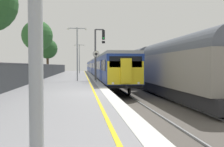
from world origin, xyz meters
TOP-DOWN VIEW (x-y plane):
  - ground at (2.64, 0.00)m, footprint 17.40×110.00m
  - commuter_train_at_platform at (2.10, 35.04)m, footprint 2.83×63.49m
  - freight_train_adjacent_track at (6.10, 10.93)m, footprint 2.60×28.94m
  - signal_gantry at (0.61, 11.47)m, footprint 1.10×0.24m
  - speed_limit_sign at (0.25, 8.47)m, footprint 0.59×0.08m
  - platform_lamp_mid at (-1.51, 11.17)m, footprint 2.00×0.20m
  - platform_lamp_far at (-1.51, 33.23)m, footprint 2.00×0.20m
  - background_tree_left at (-7.29, 21.74)m, footprint 4.36×4.36m
  - background_tree_right at (-7.03, 29.27)m, footprint 3.45×3.45m

SIDE VIEW (x-z plane):
  - ground at x=2.64m, z-range -1.21..0.00m
  - commuter_train_at_platform at x=2.10m, z-range -0.64..3.17m
  - freight_train_adjacent_track at x=6.10m, z-range -0.79..3.76m
  - speed_limit_sign at x=0.25m, z-range 0.39..3.30m
  - platform_lamp_mid at x=-1.51m, z-range 0.50..5.93m
  - platform_lamp_far at x=-1.51m, z-range 0.51..6.15m
  - signal_gantry at x=0.61m, z-range 0.65..6.00m
  - background_tree_right at x=-7.03m, z-range 1.24..7.44m
  - background_tree_left at x=-7.29m, z-range 1.67..9.68m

